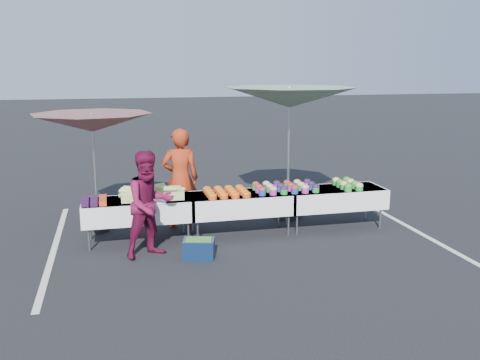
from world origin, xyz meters
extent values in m
plane|color=black|center=(0.00, 0.00, 0.00)|extent=(80.00, 80.00, 0.00)
cube|color=silver|center=(-3.20, 0.00, 0.00)|extent=(0.10, 5.00, 0.00)
cube|color=silver|center=(3.20, 0.00, 0.00)|extent=(0.10, 5.00, 0.00)
cube|color=white|center=(-1.80, 0.00, 0.73)|extent=(1.80, 0.75, 0.04)
cube|color=white|center=(-1.80, 0.00, 0.57)|extent=(1.86, 0.81, 0.36)
cylinder|color=slate|center=(-2.62, -0.29, 0.20)|extent=(0.04, 0.04, 0.39)
cylinder|color=slate|center=(-2.62, 0.29, 0.20)|extent=(0.04, 0.04, 0.39)
cylinder|color=slate|center=(-0.98, -0.29, 0.20)|extent=(0.04, 0.04, 0.39)
cylinder|color=slate|center=(-0.98, 0.29, 0.20)|extent=(0.04, 0.04, 0.39)
cube|color=white|center=(0.00, 0.00, 0.73)|extent=(1.80, 0.75, 0.04)
cube|color=white|center=(0.00, 0.00, 0.57)|extent=(1.86, 0.81, 0.36)
cylinder|color=slate|center=(-0.82, -0.29, 0.20)|extent=(0.04, 0.04, 0.39)
cylinder|color=slate|center=(-0.82, 0.29, 0.20)|extent=(0.04, 0.04, 0.39)
cylinder|color=slate|center=(0.82, -0.29, 0.20)|extent=(0.04, 0.04, 0.39)
cylinder|color=slate|center=(0.82, 0.29, 0.20)|extent=(0.04, 0.04, 0.39)
cube|color=white|center=(1.80, 0.00, 0.73)|extent=(1.80, 0.75, 0.04)
cube|color=white|center=(1.80, 0.00, 0.57)|extent=(1.86, 0.81, 0.36)
cylinder|color=slate|center=(0.98, -0.29, 0.20)|extent=(0.04, 0.04, 0.39)
cylinder|color=slate|center=(0.98, 0.29, 0.20)|extent=(0.04, 0.04, 0.39)
cylinder|color=slate|center=(2.62, -0.29, 0.20)|extent=(0.04, 0.04, 0.39)
cylinder|color=slate|center=(2.62, 0.29, 0.20)|extent=(0.04, 0.04, 0.39)
cube|color=#230B2D|center=(-2.65, -0.27, 0.79)|extent=(0.12, 0.12, 0.08)
cube|color=#230B2D|center=(-2.65, -0.13, 0.79)|extent=(0.12, 0.12, 0.08)
cube|color=#230B2D|center=(-2.65, 0.01, 0.79)|extent=(0.12, 0.12, 0.08)
cube|color=#230B2D|center=(-2.65, 0.15, 0.79)|extent=(0.12, 0.12, 0.08)
cube|color=#230B2D|center=(-2.51, -0.27, 0.79)|extent=(0.12, 0.12, 0.08)
cube|color=#230B2D|center=(-2.51, -0.13, 0.79)|extent=(0.12, 0.12, 0.08)
cube|color=#230B2D|center=(-2.51, 0.01, 0.79)|extent=(0.12, 0.12, 0.08)
cube|color=#230B2D|center=(-2.51, 0.15, 0.79)|extent=(0.12, 0.12, 0.08)
cube|color=red|center=(-2.37, -0.27, 0.79)|extent=(0.12, 0.12, 0.08)
cube|color=red|center=(-2.37, -0.13, 0.79)|extent=(0.12, 0.12, 0.08)
cube|color=red|center=(-2.37, 0.01, 0.79)|extent=(0.12, 0.12, 0.08)
cube|color=red|center=(-2.37, 0.15, 0.79)|extent=(0.12, 0.12, 0.08)
cube|color=#B5E073|center=(-1.55, 0.05, 0.82)|extent=(1.05, 0.55, 0.14)
cylinder|color=#B5E073|center=(-1.25, 0.20, 0.85)|extent=(0.27, 0.09, 0.10)
cylinder|color=#B5E073|center=(-1.93, 0.10, 0.92)|extent=(0.27, 0.14, 0.07)
cylinder|color=#B5E073|center=(-1.44, -0.06, 0.97)|extent=(0.27, 0.14, 0.09)
cylinder|color=#B5E073|center=(-1.97, 0.08, 0.87)|extent=(0.27, 0.15, 0.10)
cylinder|color=#B5E073|center=(-1.73, -0.01, 0.91)|extent=(0.27, 0.15, 0.08)
cylinder|color=#B5E073|center=(-1.59, 0.09, 0.94)|extent=(0.27, 0.10, 0.10)
cylinder|color=#B5E073|center=(-1.59, -0.03, 0.94)|extent=(0.27, 0.07, 0.08)
cylinder|color=#B5E073|center=(-1.68, -0.13, 0.90)|extent=(0.27, 0.14, 0.09)
cylinder|color=#B5E073|center=(-1.71, 0.25, 0.92)|extent=(0.27, 0.12, 0.08)
cylinder|color=#B5E073|center=(-1.09, 0.14, 0.87)|extent=(0.27, 0.16, 0.08)
cylinder|color=#B5E073|center=(-1.86, 0.01, 0.92)|extent=(0.27, 0.11, 0.07)
cylinder|color=#B5E073|center=(-1.64, -0.18, 0.85)|extent=(0.27, 0.10, 0.07)
cylinder|color=#B5E073|center=(-1.44, 0.19, 0.93)|extent=(0.27, 0.12, 0.08)
cylinder|color=#B5E073|center=(-1.98, -0.17, 0.90)|extent=(0.27, 0.15, 0.08)
cylinder|color=#B5E073|center=(-1.89, 0.09, 0.94)|extent=(0.27, 0.10, 0.08)
cylinder|color=#B5E073|center=(-1.34, 0.00, 0.90)|extent=(0.27, 0.16, 0.10)
cylinder|color=#B5E073|center=(-1.83, -0.02, 0.97)|extent=(0.27, 0.12, 0.09)
cylinder|color=#B5E073|center=(-1.28, -0.18, 0.95)|extent=(0.27, 0.09, 0.07)
cube|color=white|center=(-1.50, -0.30, 0.78)|extent=(0.30, 0.25, 0.05)
cylinder|color=#E34119|center=(-0.55, -0.28, 0.78)|extent=(0.15, 0.15, 0.05)
ellipsoid|color=#F45F0D|center=(-0.55, -0.28, 0.81)|extent=(0.15, 0.15, 0.08)
cylinder|color=#E34119|center=(-0.55, -0.10, 0.78)|extent=(0.15, 0.15, 0.05)
ellipsoid|color=#F45F0D|center=(-0.55, -0.10, 0.81)|extent=(0.15, 0.15, 0.08)
cylinder|color=#E34119|center=(-0.55, 0.08, 0.78)|extent=(0.15, 0.15, 0.05)
ellipsoid|color=#F45F0D|center=(-0.55, 0.08, 0.81)|extent=(0.15, 0.15, 0.08)
cylinder|color=#E34119|center=(-0.55, 0.26, 0.78)|extent=(0.15, 0.15, 0.05)
ellipsoid|color=#F45F0D|center=(-0.55, 0.26, 0.81)|extent=(0.15, 0.15, 0.08)
cylinder|color=#E34119|center=(-0.35, -0.28, 0.78)|extent=(0.15, 0.15, 0.05)
ellipsoid|color=#F45F0D|center=(-0.35, -0.28, 0.81)|extent=(0.15, 0.15, 0.08)
cylinder|color=#E34119|center=(-0.35, -0.10, 0.78)|extent=(0.15, 0.15, 0.05)
ellipsoid|color=#F45F0D|center=(-0.35, -0.10, 0.81)|extent=(0.15, 0.15, 0.08)
cylinder|color=#E34119|center=(-0.35, 0.08, 0.78)|extent=(0.15, 0.15, 0.05)
ellipsoid|color=#F45F0D|center=(-0.35, 0.08, 0.81)|extent=(0.15, 0.15, 0.08)
cylinder|color=#E34119|center=(-0.35, 0.26, 0.78)|extent=(0.15, 0.15, 0.05)
ellipsoid|color=#F45F0D|center=(-0.35, 0.26, 0.81)|extent=(0.15, 0.15, 0.08)
cylinder|color=#E34119|center=(-0.15, -0.28, 0.78)|extent=(0.15, 0.15, 0.05)
ellipsoid|color=#F45F0D|center=(-0.15, -0.28, 0.81)|extent=(0.15, 0.15, 0.08)
cylinder|color=#E34119|center=(-0.15, -0.10, 0.78)|extent=(0.15, 0.15, 0.05)
ellipsoid|color=#F45F0D|center=(-0.15, -0.10, 0.81)|extent=(0.15, 0.15, 0.08)
cylinder|color=#E34119|center=(-0.15, 0.08, 0.78)|extent=(0.15, 0.15, 0.05)
ellipsoid|color=#F45F0D|center=(-0.15, 0.08, 0.81)|extent=(0.15, 0.15, 0.08)
cylinder|color=#E34119|center=(-0.15, 0.26, 0.78)|extent=(0.15, 0.15, 0.05)
ellipsoid|color=#F45F0D|center=(-0.15, 0.26, 0.81)|extent=(0.15, 0.15, 0.08)
cylinder|color=#E34119|center=(0.05, -0.28, 0.78)|extent=(0.15, 0.15, 0.05)
ellipsoid|color=#F45F0D|center=(0.05, -0.28, 0.81)|extent=(0.15, 0.15, 0.08)
cylinder|color=#E34119|center=(0.05, -0.10, 0.78)|extent=(0.15, 0.15, 0.05)
ellipsoid|color=#F45F0D|center=(0.05, -0.10, 0.81)|extent=(0.15, 0.15, 0.08)
cylinder|color=#E34119|center=(0.05, 0.08, 0.78)|extent=(0.15, 0.15, 0.05)
ellipsoid|color=#F45F0D|center=(0.05, 0.08, 0.81)|extent=(0.15, 0.15, 0.08)
cylinder|color=#E34119|center=(0.05, 0.26, 0.78)|extent=(0.15, 0.15, 0.05)
ellipsoid|color=#F45F0D|center=(0.05, 0.26, 0.81)|extent=(0.15, 0.15, 0.08)
cylinder|color=#21359A|center=(0.35, -0.22, 0.80)|extent=(0.13, 0.13, 0.10)
ellipsoid|color=#9F3122|center=(0.35, -0.22, 0.86)|extent=(0.14, 0.14, 0.10)
cylinder|color=#B82792|center=(0.35, 0.00, 0.80)|extent=(0.13, 0.13, 0.10)
ellipsoid|color=#9F3122|center=(0.35, 0.00, 0.86)|extent=(0.14, 0.14, 0.10)
cylinder|color=#238C33|center=(0.35, 0.22, 0.80)|extent=(0.13, 0.13, 0.10)
ellipsoid|color=#9F3122|center=(0.35, 0.22, 0.86)|extent=(0.14, 0.14, 0.10)
cylinder|color=#B82792|center=(0.55, -0.22, 0.80)|extent=(0.13, 0.13, 0.10)
ellipsoid|color=tan|center=(0.55, -0.22, 0.86)|extent=(0.14, 0.14, 0.10)
cylinder|color=#238C33|center=(0.55, 0.00, 0.80)|extent=(0.13, 0.13, 0.10)
ellipsoid|color=tan|center=(0.55, 0.00, 0.86)|extent=(0.14, 0.14, 0.10)
cylinder|color=#21359A|center=(0.55, 0.22, 0.80)|extent=(0.13, 0.13, 0.10)
ellipsoid|color=tan|center=(0.55, 0.22, 0.86)|extent=(0.14, 0.14, 0.10)
cylinder|color=#238C33|center=(0.75, -0.22, 0.80)|extent=(0.13, 0.13, 0.10)
ellipsoid|color=#27102A|center=(0.75, -0.22, 0.86)|extent=(0.14, 0.14, 0.10)
cylinder|color=#21359A|center=(0.75, 0.00, 0.80)|extent=(0.13, 0.13, 0.10)
ellipsoid|color=#27102A|center=(0.75, 0.00, 0.86)|extent=(0.14, 0.14, 0.10)
cylinder|color=#B82792|center=(0.75, 0.22, 0.80)|extent=(0.13, 0.13, 0.10)
ellipsoid|color=#27102A|center=(0.75, 0.22, 0.86)|extent=(0.14, 0.14, 0.10)
cylinder|color=#21359A|center=(0.95, -0.22, 0.80)|extent=(0.13, 0.13, 0.10)
ellipsoid|color=#9F3122|center=(0.95, -0.22, 0.86)|extent=(0.14, 0.14, 0.10)
cylinder|color=#B82792|center=(0.95, 0.00, 0.80)|extent=(0.13, 0.13, 0.10)
ellipsoid|color=#9F3122|center=(0.95, 0.00, 0.86)|extent=(0.14, 0.14, 0.10)
cylinder|color=#238C33|center=(0.95, 0.22, 0.80)|extent=(0.13, 0.13, 0.10)
ellipsoid|color=#9F3122|center=(0.95, 0.22, 0.86)|extent=(0.14, 0.14, 0.10)
cylinder|color=#B82792|center=(1.15, -0.22, 0.80)|extent=(0.13, 0.13, 0.10)
ellipsoid|color=tan|center=(1.15, -0.22, 0.86)|extent=(0.14, 0.14, 0.10)
cylinder|color=#238C33|center=(1.15, 0.00, 0.80)|extent=(0.13, 0.13, 0.10)
ellipsoid|color=tan|center=(1.15, 0.00, 0.86)|extent=(0.14, 0.14, 0.10)
cylinder|color=#21359A|center=(1.15, 0.22, 0.80)|extent=(0.13, 0.13, 0.10)
ellipsoid|color=tan|center=(1.15, 0.22, 0.86)|extent=(0.14, 0.14, 0.10)
cylinder|color=#238C33|center=(1.35, -0.22, 0.80)|extent=(0.13, 0.13, 0.10)
ellipsoid|color=#27102A|center=(1.35, -0.22, 0.86)|extent=(0.14, 0.14, 0.10)
cylinder|color=#21359A|center=(1.35, 0.00, 0.80)|extent=(0.13, 0.13, 0.10)
ellipsoid|color=#27102A|center=(1.35, 0.00, 0.86)|extent=(0.14, 0.14, 0.10)
cylinder|color=#B82792|center=(1.35, 0.22, 0.80)|extent=(0.13, 0.13, 0.10)
ellipsoid|color=#27102A|center=(1.35, 0.22, 0.86)|extent=(0.14, 0.14, 0.10)
cylinder|color=#238C33|center=(1.95, -0.28, 0.79)|extent=(0.14, 0.14, 0.08)
ellipsoid|color=#1B651C|center=(1.95, -0.28, 0.84)|extent=(0.14, 0.14, 0.11)
cylinder|color=#238C33|center=(1.95, -0.10, 0.79)|extent=(0.14, 0.14, 0.08)
ellipsoid|color=#C5C859|center=(1.95, -0.10, 0.84)|extent=(0.14, 0.14, 0.11)
cylinder|color=#238C33|center=(1.95, 0.08, 0.79)|extent=(0.14, 0.14, 0.08)
ellipsoid|color=#1B651C|center=(1.95, 0.08, 0.84)|extent=(0.14, 0.14, 0.11)
cylinder|color=#238C33|center=(1.95, 0.26, 0.79)|extent=(0.14, 0.14, 0.08)
ellipsoid|color=#C5C859|center=(1.95, 0.26, 0.84)|extent=(0.14, 0.14, 0.11)
cylinder|color=#238C33|center=(2.17, -0.28, 0.79)|extent=(0.14, 0.14, 0.08)
ellipsoid|color=#C5C859|center=(2.17, -0.28, 0.84)|extent=(0.14, 0.14, 0.11)
cylinder|color=#238C33|center=(2.17, -0.10, 0.79)|extent=(0.14, 0.14, 0.08)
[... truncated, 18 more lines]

